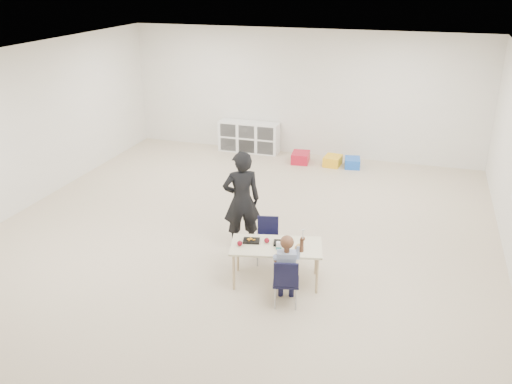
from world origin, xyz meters
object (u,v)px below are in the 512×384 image
(chair_near, at_px, (286,281))
(adult, at_px, (242,201))
(table, at_px, (276,263))
(cubby_shelf, at_px, (249,137))
(child, at_px, (286,268))

(chair_near, relative_size, adult, 0.43)
(table, distance_m, cubby_shelf, 5.75)
(adult, bearing_deg, table, 104.09)
(child, relative_size, cubby_shelf, 0.75)
(chair_near, bearing_deg, child, 0.00)
(chair_near, bearing_deg, adult, 115.77)
(chair_near, xyz_separation_m, cubby_shelf, (-2.39, 5.82, 0.02))
(chair_near, distance_m, cubby_shelf, 6.29)
(chair_near, height_order, child, child)
(table, relative_size, child, 1.25)
(cubby_shelf, bearing_deg, table, -68.27)
(cubby_shelf, bearing_deg, child, -67.66)
(child, bearing_deg, cubby_shelf, 99.50)
(table, xyz_separation_m, chair_near, (0.26, -0.48, 0.05))
(table, distance_m, chair_near, 0.55)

